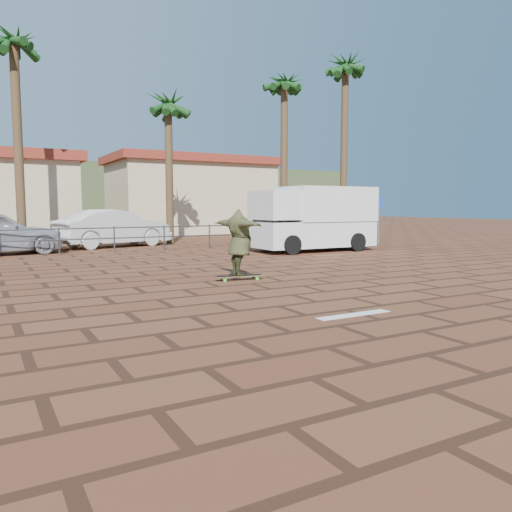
{
  "coord_description": "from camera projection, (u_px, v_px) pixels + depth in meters",
  "views": [
    {
      "loc": [
        -4.62,
        -7.4,
        1.76
      ],
      "look_at": [
        0.13,
        1.06,
        0.8
      ],
      "focal_mm": 35.0,
      "sensor_mm": 36.0,
      "label": 1
    }
  ],
  "objects": [
    {
      "name": "ground",
      "position": [
        279.0,
        306.0,
        8.84
      ],
      "size": [
        120.0,
        120.0,
        0.0
      ],
      "primitive_type": "plane",
      "color": "brown",
      "rests_on": "ground"
    },
    {
      "name": "paint_stripe",
      "position": [
        354.0,
        315.0,
        8.14
      ],
      "size": [
        1.4,
        0.22,
        0.01
      ],
      "primitive_type": "cube",
      "color": "white",
      "rests_on": "ground"
    },
    {
      "name": "guardrail",
      "position": [
        114.0,
        235.0,
        19.19
      ],
      "size": [
        24.06,
        0.06,
        1.0
      ],
      "color": "#47494F",
      "rests_on": "ground"
    },
    {
      "name": "palm_left",
      "position": [
        14.0,
        49.0,
        19.62
      ],
      "size": [
        2.4,
        2.4,
        9.45
      ],
      "color": "brown",
      "rests_on": "ground"
    },
    {
      "name": "palm_center",
      "position": [
        168.0,
        108.0,
        23.37
      ],
      "size": [
        2.4,
        2.4,
        7.75
      ],
      "color": "brown",
      "rests_on": "ground"
    },
    {
      "name": "palm_right",
      "position": [
        284.0,
        88.0,
        24.63
      ],
      "size": [
        2.4,
        2.4,
        9.05
      ],
      "color": "brown",
      "rests_on": "ground"
    },
    {
      "name": "palm_far_right",
      "position": [
        345.0,
        72.0,
        25.13
      ],
      "size": [
        2.4,
        2.4,
        10.05
      ],
      "color": "brown",
      "rests_on": "ground"
    },
    {
      "name": "building_east",
      "position": [
        191.0,
        195.0,
        33.32
      ],
      "size": [
        10.6,
        6.6,
        5.0
      ],
      "color": "beige",
      "rests_on": "ground"
    },
    {
      "name": "hill_front",
      "position": [
        25.0,
        195.0,
        51.94
      ],
      "size": [
        70.0,
        18.0,
        6.0
      ],
      "primitive_type": "cube",
      "color": "#384C28",
      "rests_on": "ground"
    },
    {
      "name": "longboard",
      "position": [
        240.0,
        276.0,
        11.96
      ],
      "size": [
        1.21,
        0.42,
        0.12
      ],
      "rotation": [
        0.0,
        0.0,
        -0.14
      ],
      "color": "olive",
      "rests_on": "ground"
    },
    {
      "name": "skateboarder",
      "position": [
        239.0,
        242.0,
        11.88
      ],
      "size": [
        0.68,
        1.99,
        1.59
      ],
      "primitive_type": "imported",
      "rotation": [
        0.0,
        0.0,
        1.65
      ],
      "color": "#3C3F22",
      "rests_on": "longboard"
    },
    {
      "name": "campervan",
      "position": [
        314.0,
        217.0,
        19.82
      ],
      "size": [
        4.91,
        2.18,
        2.54
      ],
      "rotation": [
        0.0,
        0.0,
        -0.01
      ],
      "color": "silver",
      "rests_on": "ground"
    },
    {
      "name": "car_white",
      "position": [
        114.0,
        228.0,
        21.82
      ],
      "size": [
        5.25,
        3.02,
        1.64
      ],
      "primitive_type": "imported",
      "rotation": [
        0.0,
        0.0,
        1.85
      ],
      "color": "silver",
      "rests_on": "ground"
    },
    {
      "name": "street_sign",
      "position": [
        379.0,
        212.0,
        23.52
      ],
      "size": [
        0.44,
        0.06,
        2.19
      ],
      "rotation": [
        0.0,
        0.0,
        0.02
      ],
      "color": "gray",
      "rests_on": "ground"
    }
  ]
}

